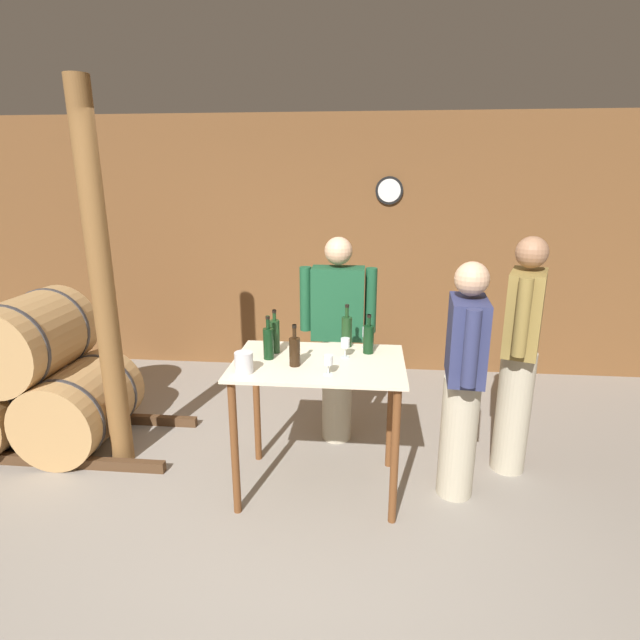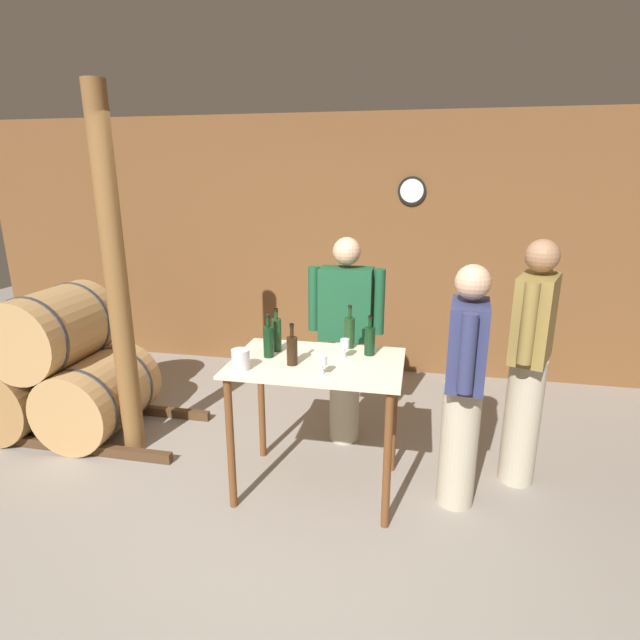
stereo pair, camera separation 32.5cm
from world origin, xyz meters
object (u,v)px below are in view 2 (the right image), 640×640
object	(u,v)px
wine_bottle_far_left	(268,341)
wine_bottle_left	(277,334)
wine_glass_near_center	(345,345)
person_host	(464,385)
person_visitor_with_scarf	(345,338)
wine_bottle_right	(350,332)
wine_bottle_center	(292,350)
wine_glass_near_left	(323,361)
ice_bucket	(241,360)
wooden_post	(116,282)
wine_bottle_far_right	(370,340)
person_visitor_bearded	(529,360)
wine_glass_near_right	(369,335)

from	to	relation	value
wine_bottle_far_left	wine_bottle_left	size ratio (longest dim) A/B	0.98
wine_bottle_left	wine_glass_near_center	xyz separation A→B (m)	(0.48, -0.05, -0.03)
person_host	person_visitor_with_scarf	distance (m)	1.09
wine_bottle_far_left	wine_glass_near_center	size ratio (longest dim) A/B	2.21
person_visitor_with_scarf	wine_bottle_right	bearing A→B (deg)	-77.53
wine_bottle_center	wine_glass_near_center	bearing A→B (deg)	30.33
wine_bottle_far_left	wine_glass_near_left	size ratio (longest dim) A/B	2.35
ice_bucket	person_visitor_with_scarf	xyz separation A→B (m)	(0.51, 0.93, -0.13)
wooden_post	wine_glass_near_left	bearing A→B (deg)	-14.99
wine_bottle_far_left	person_host	size ratio (longest dim) A/B	0.18
wine_bottle_left	wine_bottle_far_right	world-z (taller)	wine_bottle_left
wine_bottle_far_right	person_visitor_bearded	world-z (taller)	person_visitor_bearded
person_visitor_with_scarf	person_visitor_bearded	distance (m)	1.33
wine_bottle_far_left	wine_bottle_right	distance (m)	0.58
wine_bottle_left	wine_glass_near_right	xyz separation A→B (m)	(0.62, 0.15, -0.01)
wine_glass_near_left	ice_bucket	world-z (taller)	ice_bucket
person_visitor_bearded	ice_bucket	bearing A→B (deg)	-161.57
wine_bottle_center	person_host	bearing A→B (deg)	6.12
wine_bottle_far_left	wine_glass_near_left	bearing A→B (deg)	-29.76
wine_bottle_far_right	ice_bucket	world-z (taller)	wine_bottle_far_right
wine_glass_near_center	wine_glass_near_right	size ratio (longest dim) A/B	0.88
wine_bottle_center	wine_bottle_far_right	bearing A→B (deg)	31.17
wine_bottle_far_right	ice_bucket	xyz separation A→B (m)	(-0.75, -0.42, -0.04)
wine_bottle_center	ice_bucket	size ratio (longest dim) A/B	2.10
wine_bottle_far_left	person_host	world-z (taller)	person_host
wine_glass_near_left	wine_glass_near_right	size ratio (longest dim) A/B	0.83
person_visitor_with_scarf	wine_glass_near_center	bearing A→B (deg)	-81.85
wine_bottle_right	person_visitor_with_scarf	size ratio (longest dim) A/B	0.18
wine_glass_near_left	wine_glass_near_right	world-z (taller)	wine_glass_near_right
wine_bottle_far_right	wine_glass_near_right	xyz separation A→B (m)	(-0.01, 0.10, 0.00)
wooden_post	wine_bottle_center	xyz separation A→B (m)	(1.39, -0.30, -0.31)
person_visitor_with_scarf	person_visitor_bearded	world-z (taller)	person_visitor_bearded
wine_bottle_center	ice_bucket	bearing A→B (deg)	-154.08
wine_glass_near_right	person_visitor_bearded	world-z (taller)	person_visitor_bearded
wine_bottle_far_left	wine_bottle_left	distance (m)	0.13
wine_bottle_center	wine_bottle_far_left	bearing A→B (deg)	150.43
person_visitor_bearded	wine_bottle_right	bearing A→B (deg)	-177.17
wine_bottle_far_right	wine_glass_near_center	size ratio (longest dim) A/B	2.04
wine_glass_near_left	person_visitor_with_scarf	xyz separation A→B (m)	(-0.00, 0.92, -0.15)
ice_bucket	wine_bottle_far_left	bearing A→B (deg)	67.40
wooden_post	wine_glass_near_right	bearing A→B (deg)	2.51
wine_bottle_left	wine_glass_near_center	size ratio (longest dim) A/B	2.26
wooden_post	person_host	size ratio (longest dim) A/B	1.69
wine_bottle_far_left	wine_bottle_far_right	size ratio (longest dim) A/B	1.08
wine_bottle_left	person_host	world-z (taller)	person_host
wine_bottle_center	person_visitor_bearded	size ratio (longest dim) A/B	0.16
wooden_post	wine_glass_near_right	world-z (taller)	wooden_post
wine_bottle_far_left	wine_bottle_center	distance (m)	0.22
ice_bucket	wine_bottle_right	bearing A→B (deg)	42.07
wine_glass_near_center	person_visitor_with_scarf	bearing A→B (deg)	98.15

